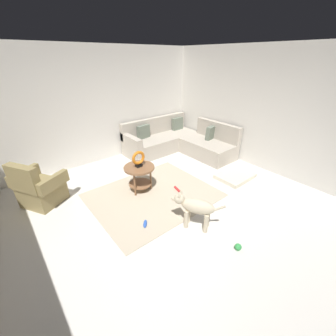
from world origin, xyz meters
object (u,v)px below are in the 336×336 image
at_px(armchair, 39,189).
at_px(dog_toy_rope, 177,189).
at_px(dog_bed_mat, 235,176).
at_px(dog, 195,207).
at_px(dog_toy_bone, 145,224).
at_px(side_table, 139,172).
at_px(torus_sculpture, 138,159).
at_px(sectional_couch, 178,142).
at_px(dog_toy_ball, 238,247).

bearing_deg(armchair, dog_toy_rope, 30.07).
bearing_deg(dog_bed_mat, dog, -164.75).
bearing_deg(armchair, dog_toy_bone, 3.46).
xyz_separation_m(side_table, dog_toy_rope, (0.57, -0.49, -0.39)).
xyz_separation_m(dog_bed_mat, dog_toy_rope, (-1.34, 0.45, -0.02)).
bearing_deg(side_table, torus_sculpture, -97.13).
relative_size(armchair, side_table, 1.66).
height_order(armchair, dog_bed_mat, armchair).
bearing_deg(torus_sculpture, side_table, 82.87).
bearing_deg(dog_toy_rope, dog_toy_bone, -158.03).
bearing_deg(sectional_couch, armchair, -176.39).
relative_size(armchair, dog_bed_mat, 1.24).
distance_m(sectional_couch, dog_toy_rope, 2.03).
distance_m(dog_bed_mat, dog, 1.92).
distance_m(torus_sculpture, dog_toy_rope, 1.02).
distance_m(dog, dog_toy_rope, 1.12).
xyz_separation_m(dog_toy_ball, dog_toy_rope, (0.34, 1.69, -0.02)).
relative_size(dog, dog_toy_rope, 3.90).
bearing_deg(dog_bed_mat, torus_sculpture, 153.94).
distance_m(sectional_couch, torus_sculpture, 2.21).
height_order(dog, dog_toy_ball, dog).
distance_m(torus_sculpture, dog_toy_bone, 1.26).
height_order(sectional_couch, dog, sectional_couch).
relative_size(side_table, dog, 0.80).
height_order(dog_toy_ball, dog_toy_bone, dog_toy_ball).
xyz_separation_m(side_table, dog_toy_bone, (-0.51, -0.92, -0.39)).
bearing_deg(sectional_couch, dog, -127.08).
bearing_deg(dog, sectional_couch, 21.95).
relative_size(sectional_couch, dog, 2.99).
distance_m(armchair, dog_bed_mat, 3.96).
bearing_deg(dog, dog_toy_bone, 108.62).
relative_size(side_table, dog_toy_ball, 6.13).
distance_m(side_table, dog_bed_mat, 2.17).
bearing_deg(dog_toy_ball, side_table, 96.07).
height_order(dog_toy_ball, dog_toy_rope, dog_toy_ball).
bearing_deg(dog_toy_ball, dog_bed_mat, 36.23).
xyz_separation_m(side_table, dog, (0.09, -1.44, -0.04)).
bearing_deg(armchair, torus_sculpture, 34.48).
distance_m(side_table, dog_toy_ball, 2.22).
bearing_deg(dog_toy_bone, armchair, 123.92).
bearing_deg(dog_toy_rope, dog, -117.01).
bearing_deg(dog_toy_rope, dog_bed_mat, -18.61).
relative_size(side_table, dog_toy_bone, 3.33).
height_order(sectional_couch, dog_toy_bone, sectional_couch).
distance_m(dog, dog_toy_ball, 0.82).
distance_m(dog_bed_mat, dog_toy_rope, 1.42).
bearing_deg(dog_toy_rope, side_table, 139.79).
height_order(side_table, torus_sculpture, torus_sculpture).
height_order(sectional_couch, armchair, same).
height_order(armchair, dog, armchair).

